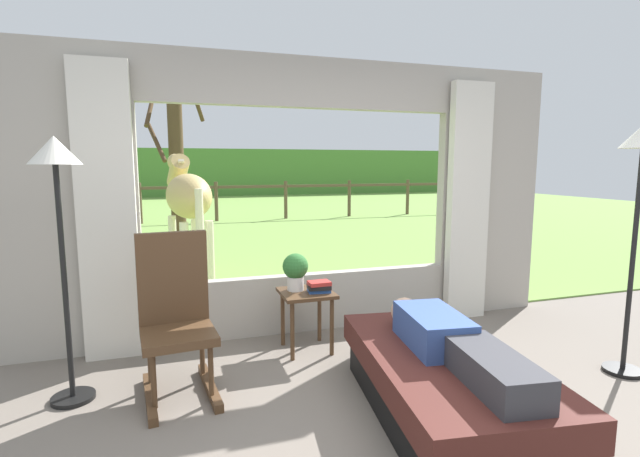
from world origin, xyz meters
name	(u,v)px	position (x,y,z in m)	size (l,w,h in m)	color
back_wall_with_window	(305,201)	(0.00, 2.26, 1.25)	(5.20, 0.12, 2.55)	#ADA599
curtain_panel_left	(107,214)	(-1.69, 2.12, 1.20)	(0.44, 0.10, 2.40)	silver
curtain_panel_right	(468,203)	(1.69, 2.12, 1.20)	(0.44, 0.10, 2.40)	silver
outdoor_pasture_lawn	(211,215)	(0.00, 13.16, 0.01)	(36.00, 21.68, 0.02)	#759E47
distant_hill_ridge	(195,172)	(0.00, 23.00, 1.20)	(36.00, 2.00, 2.40)	#4E8337
recliner_sofa	(444,384)	(0.39, 0.47, 0.22)	(1.12, 1.81, 0.42)	black
reclining_person	(450,341)	(0.39, 0.42, 0.52)	(0.42, 1.44, 0.22)	#334C8C
rocking_chair	(176,316)	(-1.20, 1.35, 0.55)	(0.52, 0.72, 1.12)	#4C331E
side_table	(307,302)	(-0.13, 1.77, 0.43)	(0.44, 0.44, 0.52)	#4C331E
potted_plant	(295,269)	(-0.21, 1.83, 0.70)	(0.22, 0.22, 0.32)	silver
book_stack	(319,287)	(-0.04, 1.71, 0.57)	(0.20, 0.17, 0.10)	#23478C
floor_lamp_left	(57,190)	(-1.89, 1.43, 1.43)	(0.32, 0.32, 1.77)	black
horse	(187,197)	(-0.99, 4.65, 1.16)	(0.76, 1.82, 1.73)	tan
pasture_tree	(176,162)	(-1.07, 8.93, 1.64)	(1.28, 1.27, 3.68)	#4C3823
pasture_fence_line	(216,195)	(0.00, 11.33, 0.74)	(16.10, 0.10, 1.10)	brown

